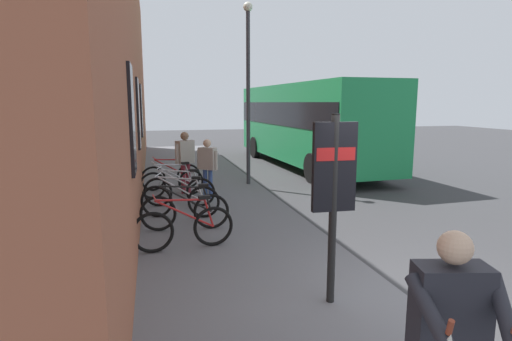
% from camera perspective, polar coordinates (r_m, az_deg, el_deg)
% --- Properties ---
extents(ground, '(60.00, 60.00, 0.00)m').
position_cam_1_polar(ground, '(11.48, 7.61, -4.00)').
color(ground, '#38383A').
extents(sidewalk_pavement, '(24.00, 3.50, 0.12)m').
position_cam_1_polar(sidewalk_pavement, '(12.70, -7.44, -2.42)').
color(sidewalk_pavement, slate).
rests_on(sidewalk_pavement, ground).
extents(station_facade, '(22.00, 0.65, 7.58)m').
position_cam_1_polar(station_facade, '(13.40, -17.32, 13.87)').
color(station_facade, '#9E563D').
rests_on(station_facade, ground).
extents(bicycle_leaning_wall, '(0.48, 1.77, 0.97)m').
position_cam_1_polar(bicycle_leaning_wall, '(7.28, -9.93, -7.81)').
color(bicycle_leaning_wall, black).
rests_on(bicycle_leaning_wall, sidewalk_pavement).
extents(bicycle_beside_lamp, '(0.48, 1.77, 0.97)m').
position_cam_1_polar(bicycle_beside_lamp, '(8.36, -9.77, -5.55)').
color(bicycle_beside_lamp, black).
rests_on(bicycle_beside_lamp, sidewalk_pavement).
extents(bicycle_mid_rack, '(0.63, 1.72, 0.97)m').
position_cam_1_polar(bicycle_mid_rack, '(9.27, -10.44, -4.08)').
color(bicycle_mid_rack, black).
rests_on(bicycle_mid_rack, sidewalk_pavement).
extents(bicycle_far_end, '(0.60, 1.73, 0.97)m').
position_cam_1_polar(bicycle_far_end, '(10.24, -10.56, -2.79)').
color(bicycle_far_end, black).
rests_on(bicycle_far_end, sidewalk_pavement).
extents(bicycle_under_window, '(0.55, 1.74, 0.97)m').
position_cam_1_polar(bicycle_under_window, '(11.32, -11.50, -1.67)').
color(bicycle_under_window, black).
rests_on(bicycle_under_window, sidewalk_pavement).
extents(bicycle_end_of_row, '(0.51, 1.75, 0.97)m').
position_cam_1_polar(bicycle_end_of_row, '(12.30, -11.66, -0.79)').
color(bicycle_end_of_row, black).
rests_on(bicycle_end_of_row, sidewalk_pavement).
extents(transit_info_sign, '(0.11, 0.55, 2.40)m').
position_cam_1_polar(transit_info_sign, '(5.12, 10.76, -1.22)').
color(transit_info_sign, black).
rests_on(transit_info_sign, sidewalk_pavement).
extents(city_bus, '(10.59, 2.97, 3.35)m').
position_cam_1_polar(city_bus, '(17.13, 6.98, 6.91)').
color(city_bus, '#1E8C4C').
rests_on(city_bus, ground).
extents(pedestrian_crossing_street, '(0.48, 0.56, 1.73)m').
position_cam_1_polar(pedestrian_crossing_street, '(11.64, -9.81, 2.01)').
color(pedestrian_crossing_street, maroon).
rests_on(pedestrian_crossing_street, sidewalk_pavement).
extents(pedestrian_near_bus, '(0.45, 0.50, 1.58)m').
position_cam_1_polar(pedestrian_near_bus, '(10.94, -6.76, 1.13)').
color(pedestrian_near_bus, '#334C8C').
rests_on(pedestrian_near_bus, sidewalk_pavement).
extents(tourist_with_hotdogs, '(0.66, 0.66, 1.70)m').
position_cam_1_polar(tourist_with_hotdogs, '(3.22, 25.37, -18.82)').
color(tourist_with_hotdogs, brown).
rests_on(tourist_with_hotdogs, sidewalk_pavement).
extents(street_lamp, '(0.28, 0.28, 5.45)m').
position_cam_1_polar(street_lamp, '(12.71, -1.10, 12.49)').
color(street_lamp, '#333338').
rests_on(street_lamp, sidewalk_pavement).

